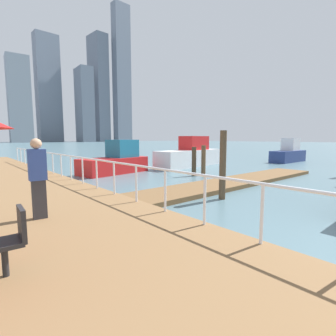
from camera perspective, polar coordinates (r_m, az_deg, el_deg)
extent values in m
plane|color=slate|center=(20.46, -20.10, 0.09)|extent=(300.00, 300.00, 0.00)
cube|color=brown|center=(12.69, 14.29, -3.15)|extent=(13.30, 2.00, 0.18)
cylinder|color=white|center=(4.69, 20.41, -9.74)|extent=(0.06, 0.06, 1.05)
cylinder|color=white|center=(5.40, 8.27, -7.22)|extent=(0.06, 0.06, 1.05)
cylinder|color=white|center=(6.30, -0.64, -5.14)|extent=(0.06, 0.06, 1.05)
cylinder|color=white|center=(7.32, -7.17, -3.52)|extent=(0.06, 0.06, 1.05)
cylinder|color=white|center=(8.41, -12.04, -2.28)|extent=(0.06, 0.06, 1.05)
cylinder|color=white|center=(9.55, -15.77, -1.32)|extent=(0.06, 0.06, 1.05)
cylinder|color=white|center=(10.73, -18.68, -0.56)|extent=(0.06, 0.06, 1.05)
cylinder|color=white|center=(11.92, -21.02, 0.05)|extent=(0.06, 0.06, 1.05)
cylinder|color=white|center=(13.14, -22.92, 0.54)|extent=(0.06, 0.06, 1.05)
cylinder|color=white|center=(14.37, -24.51, 0.95)|extent=(0.06, 0.06, 1.05)
cylinder|color=white|center=(15.61, -25.84, 1.30)|extent=(0.06, 0.06, 1.05)
cylinder|color=white|center=(16.86, -26.97, 1.59)|extent=(0.06, 0.06, 1.05)
cylinder|color=white|center=(18.11, -27.95, 1.85)|extent=(0.06, 0.06, 1.05)
cylinder|color=white|center=(19.37, -28.81, 2.07)|extent=(0.06, 0.06, 1.05)
cylinder|color=white|center=(20.63, -29.56, 2.26)|extent=(0.06, 0.06, 1.05)
cylinder|color=white|center=(21.89, -30.22, 2.43)|extent=(0.06, 0.06, 1.05)
cylinder|color=white|center=(23.16, -30.81, 2.58)|extent=(0.06, 0.06, 1.05)
cylinder|color=white|center=(9.49, -15.87, 1.82)|extent=(0.06, 28.38, 0.06)
cylinder|color=brown|center=(15.39, 8.00, 1.74)|extent=(0.27, 0.27, 1.80)
cylinder|color=brown|center=(9.36, 12.23, 0.62)|extent=(0.24, 0.24, 2.50)
cylinder|color=#473826|center=(15.00, 5.87, 1.48)|extent=(0.27, 0.27, 1.71)
cube|color=white|center=(20.00, 4.85, 2.21)|extent=(6.84, 2.69, 1.30)
cube|color=red|center=(20.46, 5.90, 5.64)|extent=(2.58, 1.69, 1.08)
cube|color=navy|center=(26.36, 25.40, 2.41)|extent=(4.50, 1.49, 1.06)
cube|color=white|center=(26.67, 25.87, 4.82)|extent=(1.48, 1.19, 1.17)
cube|color=red|center=(16.47, -12.16, 0.56)|extent=(4.69, 2.60, 0.99)
cube|color=#1E6B8C|center=(16.87, -10.26, 4.37)|extent=(1.89, 1.74, 1.14)
cube|color=#262628|center=(4.07, -33.05, -14.09)|extent=(0.47, 0.47, 0.06)
cube|color=#262628|center=(4.02, -30.08, -10.79)|extent=(0.09, 0.44, 0.45)
cylinder|color=#262628|center=(4.15, -32.84, -17.01)|extent=(0.08, 0.08, 0.45)
cube|color=#333338|center=(6.49, -27.00, -6.30)|extent=(0.29, 0.22, 0.88)
cube|color=#334C99|center=(6.36, -27.38, 0.66)|extent=(0.37, 0.24, 0.70)
sphere|color=tan|center=(6.34, -27.61, 4.87)|extent=(0.24, 0.24, 0.24)
cube|color=#8C939E|center=(152.64, -30.49, 13.08)|extent=(10.98, 10.10, 43.00)
cube|color=slate|center=(170.71, -25.36, 15.76)|extent=(13.28, 7.64, 61.67)
cube|color=slate|center=(162.29, -18.27, 13.23)|extent=(8.35, 13.70, 42.99)
cube|color=slate|center=(175.96, -15.35, 16.69)|extent=(9.06, 14.03, 66.68)
cube|color=slate|center=(179.25, -10.37, 19.96)|extent=(11.08, 6.36, 87.07)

